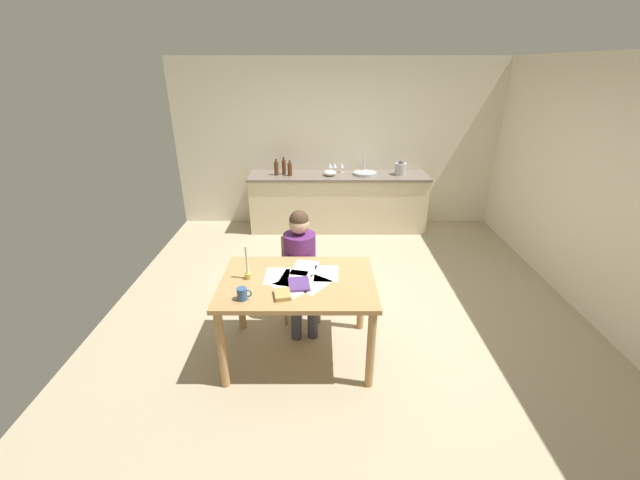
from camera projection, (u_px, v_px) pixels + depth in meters
ground_plane at (344, 304)px, 4.47m from camera, size 5.20×5.20×0.04m
wall_back at (337, 145)px, 6.31m from camera, size 5.20×0.12×2.60m
wall_right at (606, 192)px, 3.94m from camera, size 0.12×5.20×2.60m
kitchen_counter at (337, 202)px, 6.32m from camera, size 2.80×0.64×0.90m
dining_table at (297, 292)px, 3.40m from camera, size 1.32×0.92×0.78m
chair_at_table at (299, 273)px, 4.12m from camera, size 0.45×0.45×0.86m
person_seated at (300, 262)px, 3.90m from camera, size 0.38×0.62×1.19m
coffee_mug at (242, 294)px, 3.06m from camera, size 0.12×0.08×0.10m
candlestick at (247, 269)px, 3.35m from camera, size 0.06×0.06×0.31m
book_magazine at (282, 294)px, 3.12m from camera, size 0.16×0.19×0.03m
book_cookery at (298, 284)px, 3.27m from camera, size 0.20×0.24×0.03m
paper_letter at (289, 288)px, 3.24m from camera, size 0.35×0.36×0.00m
paper_bill at (292, 278)px, 3.39m from camera, size 0.27×0.34×0.00m
paper_envelope at (304, 268)px, 3.56m from camera, size 0.27×0.33×0.00m
paper_receipt at (276, 276)px, 3.42m from camera, size 0.21×0.30×0.00m
paper_notice at (325, 273)px, 3.46m from camera, size 0.22×0.31×0.00m
paper_flyer at (312, 284)px, 3.29m from camera, size 0.35×0.36×0.00m
sink_unit at (364, 173)px, 6.14m from camera, size 0.36×0.36×0.24m
bottle_oil at (275, 168)px, 6.07m from camera, size 0.07×0.07×0.25m
bottle_vinegar at (283, 167)px, 6.12m from camera, size 0.06×0.06×0.27m
bottle_wine_red at (289, 169)px, 6.04m from camera, size 0.07×0.07×0.24m
mixing_bowl at (329, 173)px, 6.07m from camera, size 0.19×0.19×0.09m
stovetop_kettle at (400, 168)px, 6.10m from camera, size 0.18×0.18×0.22m
wine_glass_near_sink at (341, 165)px, 6.23m from camera, size 0.07×0.07×0.15m
wine_glass_by_kettle at (334, 166)px, 6.23m from camera, size 0.07×0.07×0.15m
wine_glass_back_left at (329, 166)px, 6.23m from camera, size 0.07×0.07×0.15m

